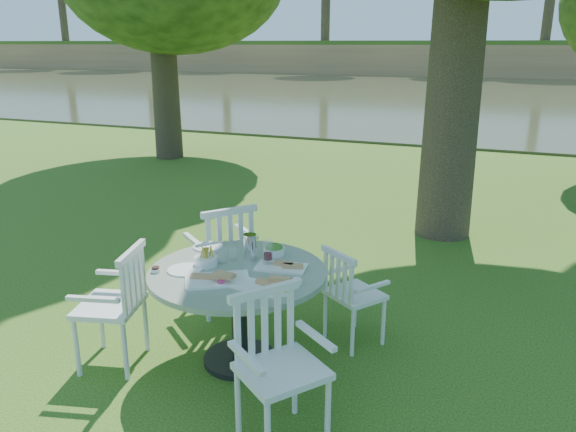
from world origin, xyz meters
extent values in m
plane|color=#20430E|center=(0.00, 0.00, 0.00)|extent=(140.00, 140.00, 0.00)
cylinder|color=black|center=(0.04, -0.91, 0.02)|extent=(0.56, 0.56, 0.04)
cylinder|color=black|center=(0.04, -0.91, 0.38)|extent=(0.12, 0.12, 0.68)
cylinder|color=gray|center=(0.04, -0.91, 0.74)|extent=(1.31, 1.31, 0.04)
cylinder|color=white|center=(1.01, -0.25, 0.20)|extent=(0.03, 0.03, 0.40)
cylinder|color=white|center=(0.72, -0.04, 0.20)|extent=(0.03, 0.03, 0.40)
cylinder|color=white|center=(0.82, -0.51, 0.20)|extent=(0.03, 0.03, 0.40)
cylinder|color=white|center=(0.53, -0.31, 0.20)|extent=(0.03, 0.03, 0.40)
cube|color=white|center=(0.77, -0.28, 0.42)|extent=(0.55, 0.54, 0.04)
cube|color=white|center=(0.67, -0.42, 0.60)|extent=(0.36, 0.26, 0.41)
cylinder|color=white|center=(-0.54, 0.17, 0.25)|extent=(0.04, 0.04, 0.50)
cylinder|color=white|center=(-0.81, -0.18, 0.25)|extent=(0.04, 0.04, 0.50)
cylinder|color=white|center=(-0.23, -0.08, 0.25)|extent=(0.04, 0.04, 0.50)
cylinder|color=white|center=(-0.50, -0.43, 0.25)|extent=(0.04, 0.04, 0.50)
cube|color=white|center=(-0.52, -0.13, 0.52)|extent=(0.68, 0.69, 0.04)
cube|color=white|center=(-0.35, -0.27, 0.75)|extent=(0.35, 0.42, 0.51)
cylinder|color=white|center=(-1.07, -1.13, 0.23)|extent=(0.04, 0.04, 0.46)
cylinder|color=white|center=(-0.97, -1.53, 0.23)|extent=(0.04, 0.04, 0.46)
cylinder|color=white|center=(-0.72, -1.04, 0.23)|extent=(0.04, 0.04, 0.46)
cylinder|color=white|center=(-0.61, -1.43, 0.23)|extent=(0.04, 0.04, 0.46)
cube|color=white|center=(-0.84, -1.28, 0.48)|extent=(0.54, 0.56, 0.04)
cube|color=white|center=(-0.64, -1.23, 0.70)|extent=(0.16, 0.47, 0.47)
cylinder|color=white|center=(0.96, -1.56, 0.23)|extent=(0.04, 0.04, 0.47)
cylinder|color=white|center=(0.42, -1.67, 0.23)|extent=(0.04, 0.04, 0.47)
cylinder|color=white|center=(0.66, -1.34, 0.23)|extent=(0.04, 0.04, 0.47)
cube|color=white|center=(0.69, -1.62, 0.49)|extent=(0.63, 0.64, 0.04)
cube|color=white|center=(0.52, -1.49, 0.70)|extent=(0.32, 0.41, 0.48)
cube|color=white|center=(0.00, -1.13, 0.76)|extent=(0.52, 0.46, 0.02)
cube|color=white|center=(0.32, -1.13, 0.76)|extent=(0.37, 0.24, 0.01)
cube|color=white|center=(0.32, -0.75, 0.76)|extent=(0.40, 0.26, 0.02)
cylinder|color=white|center=(-0.31, -1.05, 0.76)|extent=(0.26, 0.26, 0.01)
cylinder|color=white|center=(-0.40, -0.56, 0.76)|extent=(0.24, 0.24, 0.01)
cylinder|color=white|center=(-0.22, -0.91, 0.79)|extent=(0.18, 0.18, 0.07)
cylinder|color=white|center=(0.17, -0.51, 0.78)|extent=(0.17, 0.17, 0.06)
cylinder|color=silver|center=(0.03, -0.67, 0.86)|extent=(0.10, 0.10, 0.20)
cylinder|color=white|center=(0.21, -0.73, 0.86)|extent=(0.08, 0.08, 0.20)
cylinder|color=white|center=(-0.08, -0.74, 0.81)|extent=(0.06, 0.06, 0.10)
cylinder|color=white|center=(-0.13, -0.82, 0.81)|extent=(0.07, 0.07, 0.12)
cylinder|color=white|center=(0.07, -1.20, 0.77)|extent=(0.07, 0.07, 0.03)
cylinder|color=white|center=(0.52, -1.17, 0.77)|extent=(0.07, 0.07, 0.03)
cylinder|color=white|center=(0.54, -0.97, 0.77)|extent=(0.07, 0.07, 0.03)
cylinder|color=white|center=(-0.49, -1.16, 0.77)|extent=(0.07, 0.07, 0.03)
cube|color=#333721|center=(0.00, 23.00, 0.00)|extent=(100.00, 28.00, 0.12)
cube|color=#9C7348|center=(0.00, 38.50, 1.10)|extent=(100.00, 3.00, 2.20)
cube|color=#20430E|center=(0.00, 46.00, 2.35)|extent=(100.00, 18.00, 0.30)
camera|label=1|loc=(1.80, -4.31, 2.35)|focal=35.00mm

